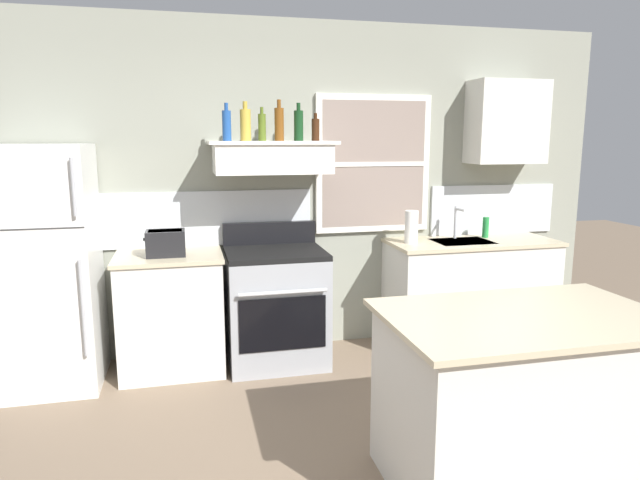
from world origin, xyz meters
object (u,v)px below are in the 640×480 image
(dish_soap_bottle, at_px, (486,227))
(bottle_olive_oil_square, at_px, (262,127))
(toaster, at_px, (166,243))
(refrigerator, at_px, (44,268))
(bottle_brown_stout, at_px, (316,129))
(bottle_dark_green_wine, at_px, (299,125))
(bottle_blue_liqueur, at_px, (227,125))
(stove_range, at_px, (276,305))
(bottle_amber_wine, at_px, (279,124))
(paper_towel_roll, at_px, (411,227))
(kitchen_island, at_px, (520,399))
(bottle_champagne_gold_foil, at_px, (245,124))

(dish_soap_bottle, bearing_deg, bottle_olive_oil_square, -179.54)
(toaster, xyz_separation_m, bottle_olive_oil_square, (0.75, 0.14, 0.84))
(refrigerator, xyz_separation_m, bottle_brown_stout, (2.00, 0.12, 0.97))
(bottle_dark_green_wine, bearing_deg, bottle_blue_liqueur, -175.94)
(toaster, distance_m, stove_range, 0.98)
(bottle_amber_wine, xyz_separation_m, bottle_dark_green_wine, (0.15, -0.01, -0.01))
(bottle_blue_liqueur, relative_size, paper_towel_roll, 1.03)
(kitchen_island, bearing_deg, bottle_dark_green_wine, 110.83)
(paper_towel_roll, bearing_deg, bottle_olive_oil_square, 176.01)
(bottle_brown_stout, distance_m, paper_towel_roll, 1.12)
(bottle_dark_green_wine, relative_size, kitchen_island, 0.20)
(bottle_dark_green_wine, xyz_separation_m, dish_soap_bottle, (1.67, 0.05, -0.87))
(bottle_olive_oil_square, height_order, bottle_brown_stout, bottle_olive_oil_square)
(bottle_olive_oil_square, height_order, kitchen_island, bottle_olive_oil_square)
(bottle_olive_oil_square, bearing_deg, stove_range, -61.13)
(bottle_champagne_gold_foil, bearing_deg, bottle_olive_oil_square, 26.03)
(bottle_blue_liqueur, bearing_deg, bottle_champagne_gold_foil, 4.84)
(bottle_blue_liqueur, xyz_separation_m, bottle_champagne_gold_foil, (0.14, 0.01, 0.01))
(refrigerator, distance_m, bottle_blue_liqueur, 1.65)
(refrigerator, height_order, kitchen_island, refrigerator)
(bottle_amber_wine, bearing_deg, toaster, -172.95)
(stove_range, distance_m, bottle_blue_liqueur, 1.44)
(bottle_olive_oil_square, bearing_deg, bottle_brown_stout, -2.88)
(bottle_blue_liqueur, bearing_deg, refrigerator, -177.03)
(refrigerator, distance_m, bottle_brown_stout, 2.22)
(bottle_blue_liqueur, distance_m, bottle_olive_oil_square, 0.28)
(refrigerator, distance_m, bottle_olive_oil_square, 1.87)
(dish_soap_bottle, bearing_deg, bottle_champagne_gold_foil, -177.79)
(refrigerator, relative_size, paper_towel_roll, 6.40)
(toaster, bearing_deg, bottle_olive_oil_square, 10.45)
(refrigerator, bearing_deg, paper_towel_roll, 1.24)
(refrigerator, height_order, dish_soap_bottle, refrigerator)
(paper_towel_roll, bearing_deg, kitchen_island, -95.57)
(toaster, xyz_separation_m, bottle_brown_stout, (1.16, 0.12, 0.83))
(stove_range, distance_m, kitchen_island, 2.11)
(bottle_blue_liqueur, height_order, bottle_brown_stout, bottle_blue_liqueur)
(refrigerator, distance_m, stove_range, 1.70)
(bottle_amber_wine, xyz_separation_m, dish_soap_bottle, (1.82, 0.05, -0.88))
(bottle_blue_liqueur, bearing_deg, kitchen_island, -56.02)
(toaster, xyz_separation_m, bottle_dark_green_wine, (1.02, 0.10, 0.86))
(bottle_brown_stout, relative_size, paper_towel_roll, 0.78)
(bottle_brown_stout, distance_m, kitchen_island, 2.49)
(stove_range, bearing_deg, paper_towel_roll, 1.87)
(bottle_dark_green_wine, distance_m, bottle_brown_stout, 0.14)
(toaster, xyz_separation_m, bottle_blue_liqueur, (0.47, 0.06, 0.85))
(bottle_champagne_gold_foil, bearing_deg, stove_range, -15.90)
(bottle_amber_wine, height_order, bottle_brown_stout, bottle_amber_wine)
(stove_range, height_order, kitchen_island, stove_range)
(bottle_dark_green_wine, height_order, paper_towel_roll, bottle_dark_green_wine)
(bottle_amber_wine, xyz_separation_m, kitchen_island, (0.90, -1.97, -1.42))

